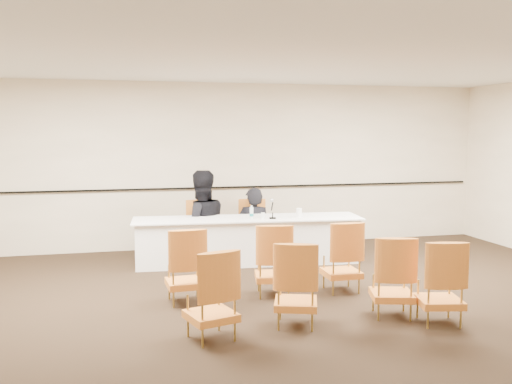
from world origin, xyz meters
TOP-DOWN VIEW (x-y plane):
  - floor at (0.00, 0.00)m, footprint 10.00×10.00m
  - ceiling at (0.00, 0.00)m, footprint 10.00×10.00m
  - wall_back at (0.00, 4.00)m, footprint 10.00×0.04m
  - wall_rail at (0.00, 3.96)m, footprint 9.80×0.04m
  - panel_table at (0.07, 2.58)m, footprint 3.73×1.16m
  - panelist_main at (0.30, 3.11)m, footprint 0.69×0.55m
  - panelist_main_chair at (0.30, 3.11)m, footprint 0.54×0.54m
  - panelist_second at (-0.61, 3.19)m, footprint 1.05×0.86m
  - panelist_second_chair at (-0.61, 3.19)m, footprint 0.54×0.54m
  - papers at (0.63, 2.47)m, footprint 0.36×0.31m
  - microphone at (0.43, 2.39)m, footprint 0.15×0.24m
  - water_bottle at (0.11, 2.49)m, footprint 0.08×0.08m
  - drinking_glass at (0.28, 2.42)m, footprint 0.08×0.08m
  - coffee_cup at (0.89, 2.44)m, footprint 0.11×0.11m
  - aud_chair_front_left at (-1.17, 0.65)m, footprint 0.53×0.53m
  - aud_chair_front_mid at (-0.03, 0.70)m, footprint 0.58×0.58m
  - aud_chair_front_right at (0.91, 0.66)m, footprint 0.51×0.51m
  - aud_chair_back_left at (-1.07, -0.67)m, footprint 0.62×0.62m
  - aud_chair_back_mid at (-0.10, -0.48)m, footprint 0.64×0.64m
  - aud_chair_back_right at (1.08, -0.44)m, footprint 0.62×0.62m
  - aud_chair_extra at (1.47, -0.79)m, footprint 0.59×0.59m

SIDE VIEW (x-z plane):
  - floor at x=0.00m, z-range 0.00..0.00m
  - panelist_main at x=0.30m, z-range -0.47..1.17m
  - panel_table at x=0.07m, z-range 0.00..0.74m
  - panelist_main_chair at x=0.30m, z-range 0.00..0.95m
  - panelist_second_chair at x=-0.61m, z-range 0.00..0.95m
  - aud_chair_front_left at x=-1.17m, z-range 0.00..0.95m
  - aud_chair_front_mid at x=-0.03m, z-range 0.00..0.95m
  - aud_chair_front_right at x=0.91m, z-range 0.00..0.95m
  - aud_chair_back_left at x=-1.07m, z-range 0.00..0.95m
  - aud_chair_back_mid at x=-0.10m, z-range 0.00..0.95m
  - aud_chair_back_right at x=1.08m, z-range 0.00..0.95m
  - aud_chair_extra at x=1.47m, z-range 0.00..0.95m
  - panelist_second at x=-0.61m, z-range -0.50..1.48m
  - papers at x=0.63m, z-range 0.74..0.74m
  - drinking_glass at x=0.28m, z-range 0.74..0.84m
  - coffee_cup at x=0.89m, z-range 0.74..0.88m
  - water_bottle at x=0.11m, z-range 0.74..0.95m
  - microphone at x=0.43m, z-range 0.74..1.05m
  - wall_rail at x=0.00m, z-range 1.09..1.11m
  - wall_back at x=0.00m, z-range 0.00..3.00m
  - ceiling at x=0.00m, z-range 3.00..3.00m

